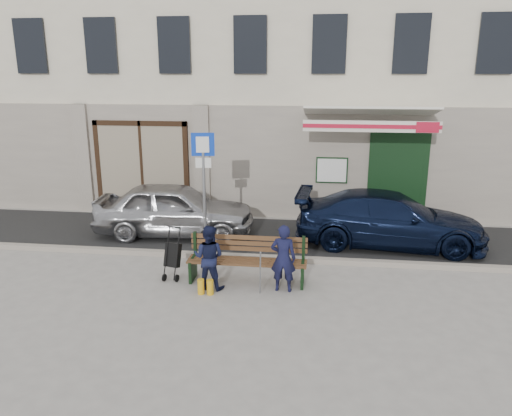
% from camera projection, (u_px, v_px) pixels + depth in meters
% --- Properties ---
extents(ground, '(80.00, 80.00, 0.00)m').
position_uv_depth(ground, '(217.00, 286.00, 9.94)').
color(ground, '#9E9991').
rests_on(ground, ground).
extents(asphalt_lane, '(60.00, 3.20, 0.01)m').
position_uv_depth(asphalt_lane, '(241.00, 236.00, 12.90)').
color(asphalt_lane, '#282828').
rests_on(asphalt_lane, ground).
extents(curb, '(60.00, 0.18, 0.12)m').
position_uv_depth(curb, '(230.00, 256.00, 11.35)').
color(curb, '#9E9384').
rests_on(curb, ground).
extents(building, '(20.00, 8.27, 10.00)m').
position_uv_depth(building, '(265.00, 44.00, 16.67)').
color(building, beige).
rests_on(building, ground).
extents(car_silver, '(4.16, 1.91, 1.38)m').
position_uv_depth(car_silver, '(175.00, 209.00, 12.85)').
color(car_silver, '#AAABAF').
rests_on(car_silver, ground).
extents(car_navy, '(4.64, 2.16, 1.31)m').
position_uv_depth(car_navy, '(390.00, 219.00, 12.11)').
color(car_navy, black).
rests_on(car_navy, ground).
extents(parking_sign, '(0.52, 0.11, 2.81)m').
position_uv_depth(parking_sign, '(204.00, 173.00, 11.33)').
color(parking_sign, gray).
rests_on(parking_sign, ground).
extents(bench, '(2.40, 1.17, 0.98)m').
position_uv_depth(bench, '(245.00, 261.00, 10.03)').
color(bench, brown).
rests_on(bench, ground).
extents(man, '(0.50, 0.33, 1.34)m').
position_uv_depth(man, '(283.00, 258.00, 9.58)').
color(man, black).
rests_on(man, ground).
extents(woman, '(0.69, 0.58, 1.29)m').
position_uv_depth(woman, '(209.00, 257.00, 9.71)').
color(woman, '#131735').
rests_on(woman, ground).
extents(stroller, '(0.37, 0.48, 1.07)m').
position_uv_depth(stroller, '(173.00, 256.00, 10.24)').
color(stroller, black).
rests_on(stroller, ground).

